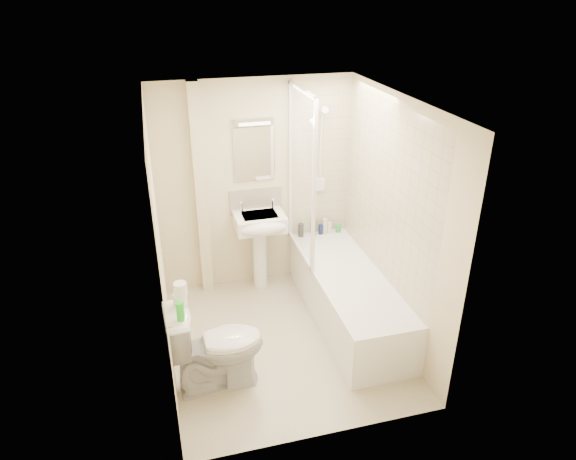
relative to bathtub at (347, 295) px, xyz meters
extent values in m
plane|color=beige|center=(-0.75, -0.20, -0.29)|extent=(2.50, 2.50, 0.00)
cube|color=beige|center=(-0.75, 1.05, 0.91)|extent=(2.20, 0.02, 2.40)
cube|color=beige|center=(-1.85, -0.20, 0.91)|extent=(0.02, 2.50, 2.40)
cube|color=beige|center=(0.35, -0.20, 0.91)|extent=(0.02, 2.50, 2.40)
cube|color=white|center=(-0.75, -0.20, 2.11)|extent=(2.20, 2.50, 0.02)
cube|color=beige|center=(0.00, 1.04, 1.14)|extent=(0.70, 0.01, 1.75)
cube|color=beige|center=(0.34, 0.00, 1.14)|extent=(0.01, 2.10, 1.75)
cube|color=beige|center=(-1.37, 0.99, 0.91)|extent=(0.12, 0.12, 2.40)
cube|color=beige|center=(-0.75, 1.04, 0.74)|extent=(0.60, 0.02, 0.30)
cube|color=white|center=(-0.75, 1.04, 1.29)|extent=(0.46, 0.01, 0.60)
cube|color=silver|center=(-0.75, 1.02, 1.66)|extent=(0.42, 0.07, 0.07)
cube|color=white|center=(0.00, 0.00, -0.01)|extent=(0.70, 2.10, 0.55)
cube|color=white|center=(0.00, 0.00, 0.21)|extent=(0.56, 1.96, 0.05)
cube|color=white|center=(-0.35, 0.60, 1.16)|extent=(0.01, 0.90, 1.80)
cube|color=white|center=(-0.35, 1.03, 1.16)|extent=(0.04, 0.04, 1.80)
cube|color=white|center=(-0.35, 0.15, 1.16)|extent=(0.04, 0.04, 1.80)
cube|color=white|center=(-0.35, 0.60, 2.04)|extent=(0.04, 0.90, 0.04)
cube|color=white|center=(-0.35, 0.60, 0.28)|extent=(0.04, 0.90, 0.03)
cylinder|color=white|center=(0.00, 1.02, 1.26)|extent=(0.02, 0.02, 0.90)
cylinder|color=white|center=(0.00, 1.02, 0.81)|extent=(0.05, 0.05, 0.02)
cylinder|color=white|center=(0.00, 1.02, 1.71)|extent=(0.05, 0.05, 0.02)
cylinder|color=white|center=(0.00, 0.95, 1.74)|extent=(0.08, 0.11, 0.11)
cube|color=white|center=(0.00, 1.01, 0.88)|extent=(0.10, 0.05, 0.14)
cylinder|color=white|center=(-0.02, 0.99, 1.31)|extent=(0.01, 0.13, 0.84)
cylinder|color=white|center=(-0.75, 0.88, 0.09)|extent=(0.16, 0.16, 0.75)
cube|color=white|center=(-0.75, 0.85, 0.57)|extent=(0.56, 0.43, 0.17)
ellipsoid|color=white|center=(-0.75, 0.68, 0.57)|extent=(0.56, 0.24, 0.17)
cube|color=silver|center=(-0.75, 0.85, 0.63)|extent=(0.39, 0.28, 0.04)
cylinder|color=white|center=(-0.94, 0.96, 0.71)|extent=(0.03, 0.03, 0.10)
cylinder|color=white|center=(-0.57, 0.96, 0.71)|extent=(0.03, 0.03, 0.10)
sphere|color=white|center=(-0.94, 0.96, 0.77)|extent=(0.04, 0.04, 0.04)
sphere|color=white|center=(-0.57, 0.96, 0.77)|extent=(0.04, 0.04, 0.04)
cylinder|color=black|center=(-0.24, 0.96, 0.34)|extent=(0.07, 0.07, 0.16)
cylinder|color=black|center=(-0.09, 0.96, 0.37)|extent=(0.06, 0.06, 0.23)
cylinder|color=navy|center=(0.01, 0.96, 0.32)|extent=(0.05, 0.05, 0.12)
cylinder|color=beige|center=(0.06, 0.96, 0.36)|extent=(0.06, 0.06, 0.19)
cylinder|color=silver|center=(0.12, 0.96, 0.33)|extent=(0.06, 0.06, 0.14)
cylinder|color=green|center=(0.23, 0.96, 0.31)|extent=(0.06, 0.06, 0.09)
imported|color=white|center=(-1.47, -0.64, 0.13)|extent=(0.54, 0.86, 0.84)
cylinder|color=white|center=(-1.73, -0.56, 0.60)|extent=(0.12, 0.12, 0.10)
cylinder|color=white|center=(-1.72, -0.56, 0.71)|extent=(0.11, 0.11, 0.11)
cylinder|color=green|center=(-1.74, -0.77, 0.63)|extent=(0.06, 0.06, 0.16)
camera|label=1|loc=(-1.79, -4.26, 3.00)|focal=32.00mm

